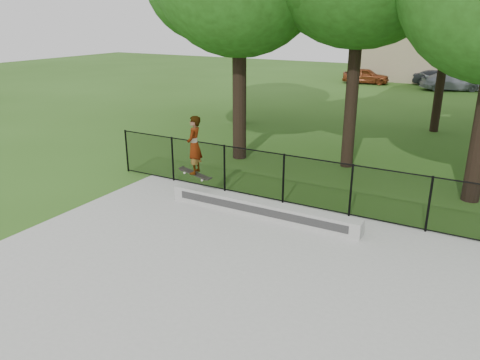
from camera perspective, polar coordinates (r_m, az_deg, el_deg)
The scene contains 9 objects.
ground at distance 8.51m, azimuth 0.76°, elevation -18.84°, with size 100.00×100.00×0.00m, color #2C5317.
concrete_slab at distance 8.50m, azimuth 0.76°, elevation -18.68°, with size 14.00×12.00×0.06m, color #A6A6A1.
grind_ledge at distance 12.84m, azimuth 2.57°, elevation -3.53°, with size 5.59×0.40×0.43m, color #B8B9B3.
car_a at distance 40.62m, azimuth 15.09°, elevation 12.15°, with size 1.48×3.66×1.26m, color brown.
car_b at distance 41.28m, azimuth 22.91°, elevation 11.39°, with size 1.27×3.31×1.20m, color black.
car_c at distance 38.95m, azimuth 24.28°, elevation 10.84°, with size 1.74×3.93×1.24m, color gray.
skater_airborne at distance 13.19m, azimuth -5.60°, elevation 4.13°, with size 0.83×0.69×1.82m.
chainlink_fence at distance 12.99m, azimuth 13.37°, elevation -1.24°, with size 16.06×0.06×1.50m.
distant_building at distance 44.30m, azimuth 23.31°, elevation 13.83°, with size 12.40×6.40×4.30m.
Camera 1 is at (3.19, -5.88, 5.26)m, focal length 35.00 mm.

